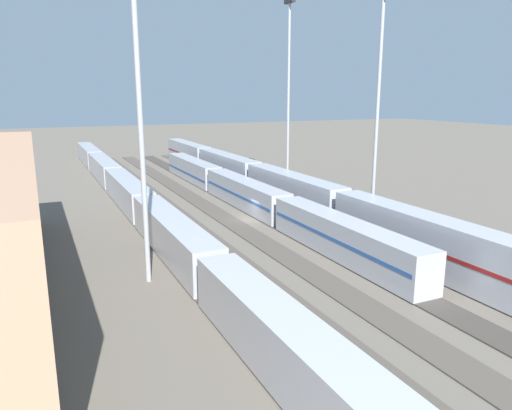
# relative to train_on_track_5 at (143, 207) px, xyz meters

# --- Properties ---
(ground_plane) EXTENTS (400.00, 400.00, 0.00)m
(ground_plane) POSITION_rel_train_on_track_5_xyz_m (-3.86, -12.50, -2.07)
(ground_plane) COLOR #60594F
(track_bed_0) EXTENTS (140.00, 2.80, 0.12)m
(track_bed_0) POSITION_rel_train_on_track_5_xyz_m (-3.86, -25.00, -2.01)
(track_bed_0) COLOR #3D3833
(track_bed_0) RESTS_ON ground_plane
(track_bed_1) EXTENTS (140.00, 2.80, 0.12)m
(track_bed_1) POSITION_rel_train_on_track_5_xyz_m (-3.86, -20.00, -2.01)
(track_bed_1) COLOR #4C443D
(track_bed_1) RESTS_ON ground_plane
(track_bed_2) EXTENTS (140.00, 2.80, 0.12)m
(track_bed_2) POSITION_rel_train_on_track_5_xyz_m (-3.86, -15.00, -2.01)
(track_bed_2) COLOR #3D3833
(track_bed_2) RESTS_ON ground_plane
(track_bed_3) EXTENTS (140.00, 2.80, 0.12)m
(track_bed_3) POSITION_rel_train_on_track_5_xyz_m (-3.86, -10.00, -2.01)
(track_bed_3) COLOR #4C443D
(track_bed_3) RESTS_ON ground_plane
(track_bed_4) EXTENTS (140.00, 2.80, 0.12)m
(track_bed_4) POSITION_rel_train_on_track_5_xyz_m (-3.86, -5.00, -2.01)
(track_bed_4) COLOR #4C443D
(track_bed_4) RESTS_ON ground_plane
(track_bed_5) EXTENTS (140.00, 2.80, 0.12)m
(track_bed_5) POSITION_rel_train_on_track_5_xyz_m (-3.86, 0.00, -2.01)
(track_bed_5) COLOR #4C443D
(track_bed_5) RESTS_ON ground_plane
(train_on_track_5) EXTENTS (139.00, 3.00, 4.40)m
(train_on_track_5) POSITION_rel_train_on_track_5_xyz_m (0.00, 0.00, 0.00)
(train_on_track_5) COLOR #285193
(train_on_track_5) RESTS_ON ground_plane
(train_on_track_1) EXTENTS (119.80, 3.06, 5.00)m
(train_on_track_1) POSITION_rel_train_on_track_5_xyz_m (-1.95, -20.00, 0.55)
(train_on_track_1) COLOR #A8AAB2
(train_on_track_1) RESTS_ON ground_plane
(train_on_track_2) EXTENTS (71.40, 3.06, 3.80)m
(train_on_track_2) POSITION_rel_train_on_track_5_xyz_m (2.91, -15.00, -0.05)
(train_on_track_2) COLOR #A8AAB2
(train_on_track_2) RESTS_ON ground_plane
(light_mast_0) EXTENTS (2.80, 0.70, 31.65)m
(light_mast_0) POSITION_rel_train_on_track_5_xyz_m (16.00, -28.99, 17.67)
(light_mast_0) COLOR #9EA0A5
(light_mast_0) RESTS_ON ground_plane
(light_mast_1) EXTENTS (2.80, 0.70, 30.39)m
(light_mast_1) POSITION_rel_train_on_track_5_xyz_m (-19.29, 3.75, 16.99)
(light_mast_1) COLOR #9EA0A5
(light_mast_1) RESTS_ON ground_plane
(light_mast_2) EXTENTS (2.80, 0.70, 28.52)m
(light_mast_2) POSITION_rel_train_on_track_5_xyz_m (-10.17, -27.24, 15.98)
(light_mast_2) COLOR #9EA0A5
(light_mast_2) RESTS_ON ground_plane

